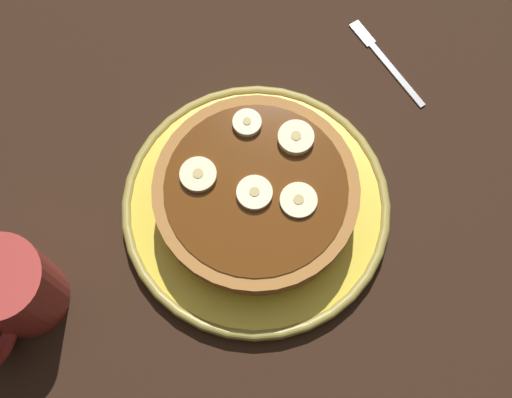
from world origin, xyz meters
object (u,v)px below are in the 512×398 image
Objects in this scene: plate at (256,206)px; coffee_mug at (12,291)px; pancake_stack at (256,194)px; banana_slice_4 at (296,138)px; banana_slice_3 at (198,174)px; fork at (383,58)px; banana_slice_1 at (298,201)px; banana_slice_0 at (256,193)px; banana_slice_2 at (247,123)px.

coffee_mug is at bearing -54.69° from plate.
banana_slice_4 is (-5.47, 2.77, 2.79)cm from pancake_stack.
banana_slice_3 is (0.20, -5.65, 2.70)cm from pancake_stack.
coffee_mug reaches higher than plate.
coffee_mug reaches higher than banana_slice_3.
banana_slice_4 is 0.36× the size of fork.
banana_slice_1 is 0.36× the size of fork.
banana_slice_1 is 0.31× the size of coffee_mug.
banana_slice_3 is (-0.77, -5.83, 0.00)cm from banana_slice_0.
coffee_mug is (14.30, -14.44, -1.73)cm from banana_slice_3.
banana_slice_0 is 0.30× the size of coffee_mug.
banana_slice_2 is 0.81× the size of banana_slice_4.
banana_slice_2 is at bearing -97.02° from banana_slice_4.
coffee_mug is at bearing -54.18° from pancake_stack.
banana_slice_0 and banana_slice_3 have the same top height.
coffee_mug is at bearing -41.08° from fork.
banana_slice_1 reaches higher than plate.
banana_slice_4 is (-5.66, 8.42, 0.09)cm from banana_slice_3.
banana_slice_4 reaches higher than banana_slice_1.
plate is at bearing -25.73° from banana_slice_4.
banana_slice_2 is (-6.35, -2.25, 5.69)cm from plate.
banana_slice_4 is at bearing -166.87° from banana_slice_1.
banana_slice_0 is at bearing 10.78° from pancake_stack.
banana_slice_0 is at bearing 18.96° from banana_slice_2.
pancake_stack is 24.79cm from coffee_mug.
banana_slice_0 is at bearing -25.45° from fork.
banana_slice_3 is at bearing -97.51° from banana_slice_0.
pancake_stack is 7.03cm from banana_slice_2.
banana_slice_0 reaches higher than fork.
banana_slice_3 is at bearing -88.01° from pancake_stack.
fork is at bearing 163.89° from banana_slice_1.
fork is (-34.93, 30.45, -4.68)cm from coffee_mug.
banana_slice_4 is (-6.43, 2.59, 0.09)cm from banana_slice_0.
banana_slice_0 is at bearing 14.08° from plate.
banana_slice_3 reaches higher than plate.
plate is 2.38× the size of coffee_mug.
banana_slice_2 is 0.81× the size of banana_slice_3.
banana_slice_0 reaches higher than plate.
banana_slice_3 is 0.31× the size of coffee_mug.
fork is at bearing 154.55° from banana_slice_0.
banana_slice_4 reaches higher than pancake_stack.
fork is at bearing 138.92° from coffee_mug.
fork is (-20.43, 10.37, -3.70)cm from pancake_stack.
banana_slice_4 is at bearing 82.98° from banana_slice_2.
banana_slice_2 is 20.15cm from fork.
banana_slice_3 reaches higher than banana_slice_1.
banana_slice_1 is 27.96cm from coffee_mug.
banana_slice_1 is 1.00× the size of banana_slice_4.
plate is 9.60× the size of banana_slice_2.
coffee_mug is at bearing -40.93° from banana_slice_2.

